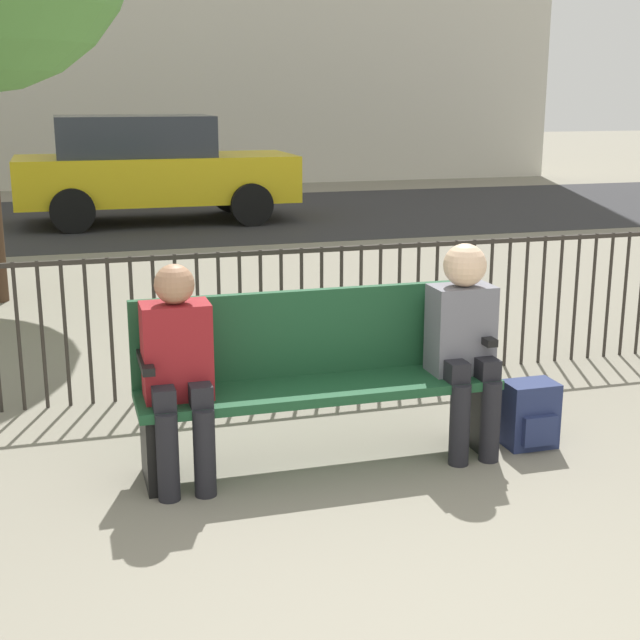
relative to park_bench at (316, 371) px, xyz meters
The scene contains 7 objects.
park_bench is the anchor object (origin of this frame).
seated_person_0 0.77m from the park_bench, 169.82° to the right, with size 0.34×0.39×1.14m.
seated_person_1 0.83m from the park_bench, ahead, with size 0.34×0.39×1.17m.
backpack 1.26m from the park_bench, ahead, with size 0.29×0.24×0.38m.
fence_railing 1.25m from the park_bench, 90.75° to the left, with size 9.01×0.03×0.95m.
street_surface 10.03m from the park_bench, 90.00° to the left, with size 24.00×6.00×0.01m.
parked_car_0 9.64m from the park_bench, 89.31° to the left, with size 4.20×1.94×1.62m.
Camera 1 is at (-1.26, -2.40, 1.94)m, focal length 50.00 mm.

